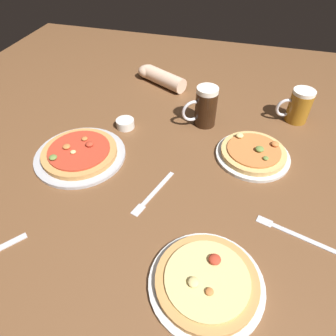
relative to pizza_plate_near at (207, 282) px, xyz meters
The scene contains 10 objects.
ground_plane 0.40m from the pizza_plate_near, 118.88° to the left, with size 2.40×2.40×0.03m, color brown.
pizza_plate_near is the anchor object (origin of this frame).
pizza_plate_far 0.52m from the pizza_plate_near, 81.57° to the left, with size 0.26×0.26×0.05m.
pizza_plate_side 0.62m from the pizza_plate_near, 146.32° to the left, with size 0.32×0.32×0.05m.
beer_mug_dark 0.82m from the pizza_plate_near, 74.06° to the left, with size 0.14×0.09×0.14m.
beer_mug_amber 0.68m from the pizza_plate_near, 101.20° to the left, with size 0.13×0.10×0.16m.
ramekin_sauce 0.70m from the pizza_plate_near, 127.56° to the left, with size 0.07×0.07×0.03m, color silver.
fork_left 0.33m from the pizza_plate_near, 131.01° to the left, with size 0.08×0.21×0.01m.
fork_spare 0.30m from the pizza_plate_near, 45.09° to the left, with size 0.22×0.08×0.01m.
diner_arm 1.02m from the pizza_plate_near, 113.17° to the left, with size 0.26×0.17×0.07m.
Camera 1 is at (0.19, -0.69, 0.71)m, focal length 31.91 mm.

